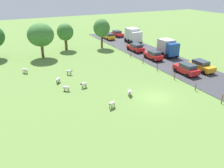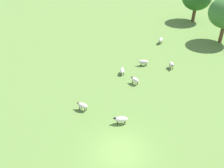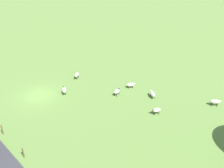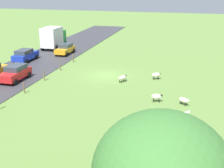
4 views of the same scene
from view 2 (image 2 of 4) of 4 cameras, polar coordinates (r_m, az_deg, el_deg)
name	(u,v)px [view 2 (image 2 of 4)]	position (r m, az deg, el deg)	size (l,w,h in m)	color
ground_plane	(120,151)	(20.12, 1.79, -14.78)	(160.00, 160.00, 0.00)	olive
sheep_0	(172,64)	(30.65, 13.17, 4.28)	(1.04, 0.84, 0.78)	silver
sheep_1	(135,80)	(27.07, 5.15, 0.94)	(1.07, 0.64, 0.78)	silver
sheep_2	(83,105)	(23.51, -6.61, -4.79)	(1.10, 0.91, 0.79)	silver
sheep_3	(122,71)	(28.79, 2.30, 3.03)	(1.07, 0.97, 0.70)	silver
sheep_4	(144,62)	(30.71, 7.08, 4.92)	(1.00, 1.21, 0.76)	beige
sheep_5	(161,40)	(36.83, 10.84, 9.66)	(1.04, 1.17, 0.82)	beige
sheep_6	(121,119)	(21.97, 2.02, -7.86)	(0.99, 1.24, 0.75)	silver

